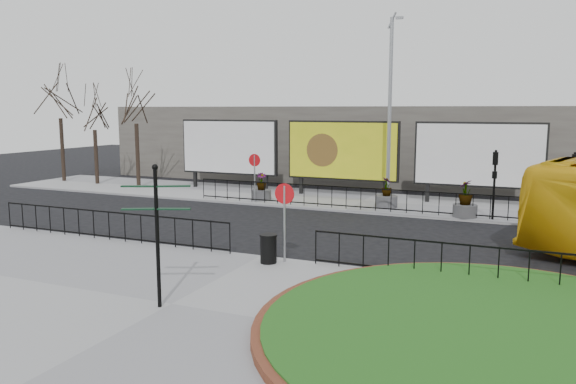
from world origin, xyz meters
The scene contains 25 objects.
ground centered at (0.00, 0.00, 0.00)m, with size 90.00×90.00×0.00m, color black.
pavement_near centered at (0.00, -5.00, 0.06)m, with size 30.00×10.00×0.12m, color gray.
pavement_far centered at (0.00, 12.00, 0.06)m, with size 44.00×6.00×0.12m, color gray.
brick_edge centered at (7.50, -4.00, 0.21)m, with size 10.40×10.40×0.18m, color brown.
grass_lawn centered at (7.50, -4.00, 0.23)m, with size 10.00×10.00×0.22m, color #1A4B14.
railing_near_left centered at (-6.00, -0.30, 0.67)m, with size 10.00×0.10×1.10m, color black, non-canonical shape.
railing_near_right centered at (6.50, -0.30, 0.67)m, with size 9.00×0.10×1.10m, color black, non-canonical shape.
railing_far centered at (1.00, 9.30, 0.67)m, with size 18.00×0.10×1.10m, color black, non-canonical shape.
speed_sign_far centered at (-5.00, 9.40, 1.92)m, with size 0.64×0.07×2.47m.
speed_sign_near centered at (1.00, -0.40, 1.92)m, with size 0.64×0.07×2.47m.
billboard_left centered at (-8.50, 12.97, 2.60)m, with size 6.20×0.31×4.10m.
billboard_mid centered at (-1.50, 12.97, 2.60)m, with size 6.20×0.31×4.10m.
billboard_right centered at (5.50, 12.97, 2.60)m, with size 6.20×0.31×4.10m.
lamp_post centered at (1.51, 11.00, 4.83)m, with size 0.74×0.18×9.23m.
signal_pole_a centered at (6.50, 9.34, 2.10)m, with size 0.22×0.26×3.00m.
signal_pole_b centered at (9.50, 9.34, 2.10)m, with size 0.22×0.26×3.00m.
tree_left centered at (-14.00, 11.50, 3.62)m, with size 2.00×2.00×7.00m, color #2D2119, non-canonical shape.
tree_mid centered at (-17.50, 11.80, 3.22)m, with size 2.00×2.00×6.20m, color #2D2119, non-canonical shape.
tree_far centered at (-20.50, 12.00, 3.87)m, with size 2.00×2.00×7.50m, color #2D2119, non-canonical shape.
building_backdrop centered at (0.00, 22.00, 2.50)m, with size 40.00×10.00×5.00m, color #5E5A52.
fingerpost_sign centered at (-0.14, -5.28, 2.21)m, with size 1.56×0.91×3.46m.
litter_bin centered at (0.59, -0.71, 0.58)m, with size 0.55×0.55×0.90m.
planter_a centered at (-4.98, 10.15, 0.60)m, with size 1.01×1.01×1.42m.
planter_b centered at (1.56, 10.57, 0.60)m, with size 1.06×1.06×1.47m.
planter_c centered at (5.34, 9.49, 0.73)m, with size 1.06×1.06×1.65m.
Camera 1 is at (7.88, -15.96, 4.85)m, focal length 35.00 mm.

